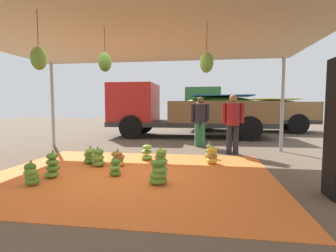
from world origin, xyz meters
name	(u,v)px	position (x,y,z in m)	size (l,w,h in m)	color
ground_plane	(158,150)	(0.00, 3.00, 0.00)	(40.00, 40.00, 0.00)	brown
tarp_orange	(131,175)	(0.00, 0.00, 0.01)	(5.70, 4.57, 0.01)	orange
tent_canopy	(128,31)	(0.00, -0.10, 2.84)	(8.00, 7.00, 2.93)	#9EA0A5
banana_bunch_0	(209,151)	(1.60, 1.95, 0.18)	(0.30, 0.31, 0.42)	#518428
banana_bunch_1	(98,158)	(-0.95, 0.55, 0.20)	(0.44, 0.41, 0.46)	#60932D
banana_bunch_2	(212,156)	(1.66, 1.25, 0.21)	(0.39, 0.39, 0.46)	gold
banana_bunch_3	(161,157)	(0.44, 1.04, 0.18)	(0.40, 0.39, 0.42)	#60932D
banana_bunch_5	(90,156)	(-1.26, 0.80, 0.19)	(0.40, 0.38, 0.43)	#477523
banana_bunch_6	(115,168)	(-0.27, -0.16, 0.17)	(0.30, 0.30, 0.41)	#518428
banana_bunch_7	(52,166)	(-1.46, -0.44, 0.24)	(0.34, 0.34, 0.54)	#60932D
banana_bunch_8	(31,175)	(-1.53, -0.96, 0.20)	(0.34, 0.35, 0.45)	#518428
banana_bunch_9	(159,173)	(0.68, -0.55, 0.22)	(0.44, 0.44, 0.50)	#60932D
banana_bunch_10	(147,153)	(-0.01, 1.46, 0.19)	(0.39, 0.41, 0.46)	#75A83D
banana_bunch_11	(118,159)	(-0.52, 0.68, 0.17)	(0.42, 0.43, 0.40)	gold
cargo_truck_main	(184,110)	(0.51, 6.64, 1.22)	(7.17, 2.59, 2.40)	#2D2D2D
cargo_truck_far	(242,109)	(3.48, 9.77, 1.20)	(6.85, 2.83, 2.40)	#2D2D2D
worker_0	(200,118)	(1.30, 3.87, 1.00)	(0.63, 0.38, 1.71)	#337A4C
worker_1	(199,120)	(1.26, 4.10, 0.92)	(0.58, 0.35, 1.58)	silver
worker_2	(233,120)	(2.27, 2.64, 1.01)	(0.63, 0.39, 1.73)	#26262D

